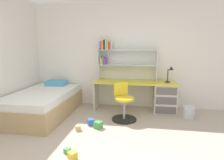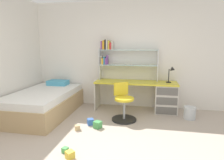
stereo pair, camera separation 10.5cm
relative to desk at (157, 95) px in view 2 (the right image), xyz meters
name	(u,v)px [view 2 (the right image)]	position (x,y,z in m)	size (l,w,h in m)	color
room_shell	(52,58)	(-2.06, -1.09, 0.92)	(5.61, 6.30, 2.63)	white
desk	(157,95)	(0.00, 0.00, 0.00)	(1.93, 0.55, 0.70)	gold
bookshelf_hutch	(119,56)	(-0.93, 0.16, 0.89)	(1.43, 0.22, 0.99)	silver
desk_lamp	(172,72)	(0.31, -0.01, 0.56)	(0.20, 0.17, 0.38)	black
swivel_chair	(124,106)	(-0.71, -0.67, -0.09)	(0.52, 0.52, 0.78)	black
bed_platform	(44,103)	(-2.52, -0.69, -0.13)	(1.18, 1.96, 0.66)	tan
waste_bin	(190,113)	(0.68, -0.37, -0.26)	(0.24, 0.24, 0.26)	silver
toy_block_natural_0	(77,128)	(-1.48, -1.34, -0.35)	(0.09, 0.09, 0.09)	tan
toy_block_blue_1	(90,122)	(-1.32, -1.06, -0.34)	(0.12, 0.12, 0.12)	#3860B7
toy_block_yellow_2	(70,155)	(-1.26, -2.21, -0.34)	(0.10, 0.10, 0.10)	gold
toy_block_green_4	(65,150)	(-1.38, -2.09, -0.36)	(0.08, 0.08, 0.08)	#479E51
toy_block_green_5	(98,125)	(-1.14, -1.18, -0.33)	(0.13, 0.13, 0.13)	#479E51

